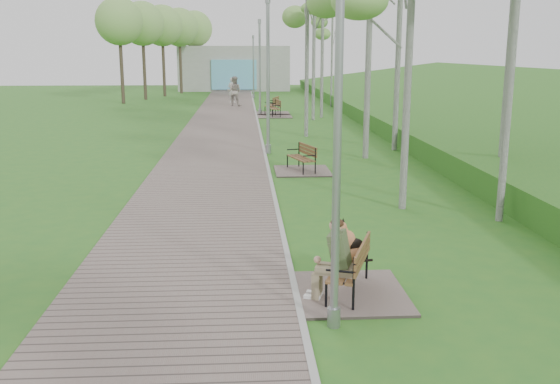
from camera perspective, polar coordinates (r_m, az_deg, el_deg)
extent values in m
plane|color=#2B6622|center=(8.77, 1.82, -10.99)|extent=(120.00, 120.00, 0.00)
cube|color=#73645D|center=(29.72, -5.33, 5.91)|extent=(3.50, 67.00, 0.04)
cube|color=#999993|center=(29.71, -1.94, 5.96)|extent=(0.10, 67.00, 0.05)
cube|color=#3D7322|center=(30.96, 21.04, 5.35)|extent=(14.00, 70.00, 1.60)
cube|color=#9E9E99|center=(59.02, -4.20, 11.23)|extent=(10.00, 5.00, 4.00)
cube|color=#5EB0D3|center=(56.43, -4.23, 10.65)|extent=(4.00, 0.20, 2.60)
cube|color=#73645D|center=(9.45, 6.41, -9.14)|extent=(1.64, 1.82, 0.04)
cube|color=brown|center=(9.30, 6.17, -6.93)|extent=(0.84, 1.42, 0.04)
cube|color=brown|center=(9.19, 7.55, -5.59)|extent=(0.49, 1.30, 0.30)
cube|color=#73645D|center=(18.72, 2.05, 1.93)|extent=(1.64, 1.82, 0.04)
cube|color=brown|center=(18.65, 1.91, 3.11)|extent=(0.79, 1.43, 0.04)
cube|color=brown|center=(18.69, 2.53, 3.89)|extent=(0.43, 1.32, 0.30)
cube|color=#73645D|center=(34.70, -0.49, 6.94)|extent=(1.87, 2.08, 0.04)
cube|color=brown|center=(34.66, -0.58, 7.68)|extent=(0.67, 1.61, 0.04)
cube|color=brown|center=(34.68, -0.17, 8.15)|extent=(0.24, 1.55, 0.34)
cube|color=#73645D|center=(36.38, -0.71, 7.21)|extent=(1.97, 2.19, 0.04)
cube|color=brown|center=(36.33, -0.79, 7.95)|extent=(0.88, 1.71, 0.04)
cube|color=brown|center=(36.26, -0.38, 8.41)|extent=(0.44, 1.60, 0.36)
cylinder|color=gray|center=(8.34, 4.94, -11.33)|extent=(0.18, 0.18, 0.26)
cylinder|color=gray|center=(7.74, 5.23, 2.75)|extent=(0.11, 0.11, 4.38)
cylinder|color=gray|center=(22.08, -1.08, 3.96)|extent=(0.21, 0.21, 0.31)
cylinder|color=gray|center=(21.84, -1.10, 10.28)|extent=(0.12, 0.12, 5.18)
cylinder|color=gray|center=(36.01, -1.83, 7.36)|extent=(0.20, 0.20, 0.31)
cylinder|color=gray|center=(35.87, -1.86, 11.17)|extent=(0.12, 0.12, 5.10)
cylinder|color=gray|center=(35.89, -1.89, 15.33)|extent=(0.18, 0.18, 0.26)
cylinder|color=gray|center=(48.73, -2.42, 8.74)|extent=(0.18, 0.18, 0.27)
cylinder|color=gray|center=(48.63, -2.44, 11.26)|extent=(0.11, 0.11, 4.56)
cylinder|color=gray|center=(48.62, -2.47, 14.00)|extent=(0.16, 0.16, 0.23)
imported|color=silver|center=(43.81, -4.38, 9.25)|extent=(0.76, 0.64, 1.77)
imported|color=#9E948A|center=(41.24, -4.21, 9.16)|extent=(1.09, 0.93, 1.95)
cylinder|color=silver|center=(13.67, 20.69, 14.43)|extent=(0.18, 0.18, 8.24)
cylinder|color=silver|center=(14.17, 11.70, 11.93)|extent=(0.17, 0.17, 6.78)
cylinder|color=silver|center=(21.03, 8.16, 14.23)|extent=(0.19, 0.19, 8.24)
cylinder|color=silver|center=(23.00, 10.86, 14.86)|extent=(0.18, 0.18, 8.93)
cylinder|color=silver|center=(26.33, 2.49, 13.53)|extent=(0.17, 0.17, 7.79)
cylinder|color=silver|center=(34.15, 3.90, 13.99)|extent=(0.17, 0.17, 8.58)
cylinder|color=silver|center=(32.86, 3.12, 13.38)|extent=(0.16, 0.16, 7.81)
cylinder|color=silver|center=(41.00, 4.77, 12.62)|extent=(0.16, 0.16, 6.94)
ellipsoid|color=#82B557|center=(41.05, 4.83, 15.71)|extent=(2.25, 2.25, 3.05)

